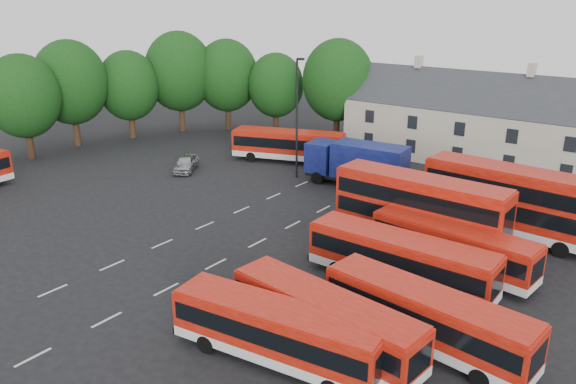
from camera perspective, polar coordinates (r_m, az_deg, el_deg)
name	(u,v)px	position (r m, az deg, el deg)	size (l,w,h in m)	color
ground	(184,234)	(39.99, -10.49, -4.25)	(140.00, 140.00, 0.00)	black
lane_markings	(230,234)	(39.61, -5.90, -4.25)	(5.15, 33.80, 0.01)	beige
treeline	(182,81)	(65.77, -10.74, 11.01)	(29.92, 32.59, 12.01)	black
terrace_houses	(523,131)	(57.21, 22.79, 5.77)	(35.70, 7.13, 10.06)	beige
bus_row_a	(276,329)	(25.76, -1.18, -13.74)	(10.22, 3.64, 2.83)	silver
bus_row_b	(325,317)	(26.67, 3.75, -12.53)	(10.21, 3.32, 2.83)	silver
bus_row_c	(426,314)	(27.49, 13.88, -11.97)	(10.41, 3.37, 2.89)	silver
bus_row_d	(400,257)	(32.45, 11.36, -6.50)	(10.85, 2.59, 3.06)	silver
bus_row_e	(453,244)	(35.15, 16.37, -5.09)	(10.25, 3.33, 2.85)	silver
bus_dd_south	(420,207)	(37.87, 13.24, -1.45)	(11.49, 2.82, 4.70)	silver
bus_dd_north	(512,198)	(41.01, 21.81, -0.60)	(12.01, 3.39, 4.87)	silver
bus_north	(288,143)	(56.10, 0.03, 4.97)	(11.34, 6.21, 3.15)	silver
box_truck	(358,162)	(48.97, 7.08, 3.03)	(9.09, 3.67, 3.87)	black
silver_car	(186,163)	(54.27, -10.32, 2.89)	(1.75, 4.35, 1.48)	#A8AAB0
lamppost	(297,116)	(50.16, 0.93, 7.76)	(0.75, 0.42, 10.77)	black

